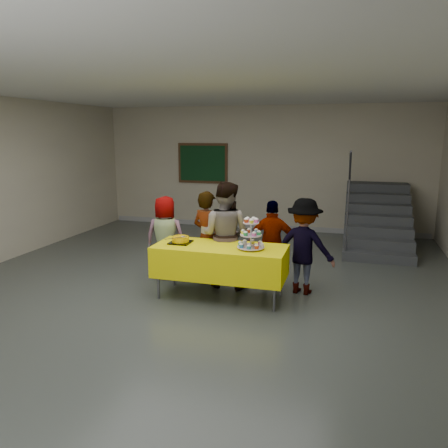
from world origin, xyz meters
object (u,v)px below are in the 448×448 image
object	(u,v)px
schoolchild_a	(165,237)
bear_cake	(180,239)
bake_table	(220,261)
cupcake_stand	(251,236)
schoolchild_c	(225,235)
schoolchild_e	(304,246)
noticeboard	(203,163)
schoolchild_b	(207,238)
staircase	(376,222)
schoolchild_d	(272,243)

from	to	relation	value
schoolchild_a	bear_cake	bearing A→B (deg)	121.57
bake_table	bear_cake	xyz separation A→B (m)	(-0.61, 0.01, 0.27)
cupcake_stand	schoolchild_c	world-z (taller)	schoolchild_c
bear_cake	schoolchild_c	size ratio (longest dim) A/B	0.22
schoolchild_e	noticeboard	xyz separation A→B (m)	(-3.02, 4.20, 0.89)
bear_cake	schoolchild_a	size ratio (longest dim) A/B	0.27
bear_cake	noticeboard	distance (m)	4.97
bake_table	schoolchild_c	world-z (taller)	schoolchild_c
noticeboard	schoolchild_e	bearing A→B (deg)	-54.32
schoolchild_b	schoolchild_a	bearing A→B (deg)	14.36
cupcake_stand	schoolchild_c	size ratio (longest dim) A/B	0.27
staircase	noticeboard	bearing A→B (deg)	168.73
schoolchild_c	staircase	size ratio (longest dim) A/B	0.68
bake_table	schoolchild_a	size ratio (longest dim) A/B	1.39
noticeboard	schoolchild_d	bearing A→B (deg)	-57.72
staircase	noticeboard	size ratio (longest dim) A/B	1.85
schoolchild_c	schoolchild_b	bearing A→B (deg)	-0.10
schoolchild_a	schoolchild_b	xyz separation A→B (m)	(0.76, -0.11, 0.06)
schoolchild_b	staircase	bearing A→B (deg)	-105.86
schoolchild_a	cupcake_stand	bearing A→B (deg)	148.95
staircase	schoolchild_a	bearing A→B (deg)	-136.36
schoolchild_a	schoolchild_e	distance (m)	2.25
cupcake_stand	staircase	distance (m)	4.38
bake_table	schoolchild_b	xyz separation A→B (m)	(-0.37, 0.54, 0.18)
schoolchild_d	noticeboard	distance (m)	4.79
schoolchild_b	cupcake_stand	bearing A→B (deg)	167.75
bake_table	noticeboard	size ratio (longest dim) A/B	1.45
cupcake_stand	schoolchild_d	world-z (taller)	schoolchild_d
schoolchild_b	schoolchild_c	xyz separation A→B (m)	(0.30, -0.03, 0.08)
schoolchild_e	schoolchild_b	bearing A→B (deg)	11.20
cupcake_stand	schoolchild_c	distance (m)	0.77
schoolchild_b	schoolchild_c	distance (m)	0.31
schoolchild_d	bake_table	bearing A→B (deg)	42.92
bake_table	cupcake_stand	xyz separation A→B (m)	(0.45, -0.03, 0.39)
schoolchild_b	noticeboard	bearing A→B (deg)	-47.64
bear_cake	schoolchild_e	world-z (taller)	schoolchild_e
schoolchild_e	schoolchild_d	bearing A→B (deg)	-13.27
schoolchild_e	staircase	xyz separation A→B (m)	(1.18, 3.37, -0.22)
bake_table	schoolchild_e	xyz separation A→B (m)	(1.12, 0.55, 0.16)
bear_cake	staircase	world-z (taller)	staircase
schoolchild_c	schoolchild_a	bearing A→B (deg)	-1.32
bake_table	bear_cake	size ratio (longest dim) A/B	5.25
bear_cake	staircase	size ratio (longest dim) A/B	0.15
schoolchild_a	schoolchild_d	size ratio (longest dim) A/B	1.01
cupcake_stand	schoolchild_e	distance (m)	0.92
bear_cake	schoolchild_c	distance (m)	0.73
noticeboard	schoolchild_b	bearing A→B (deg)	-70.10
schoolchild_d	noticeboard	world-z (taller)	noticeboard
schoolchild_a	noticeboard	world-z (taller)	noticeboard
cupcake_stand	noticeboard	distance (m)	5.37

